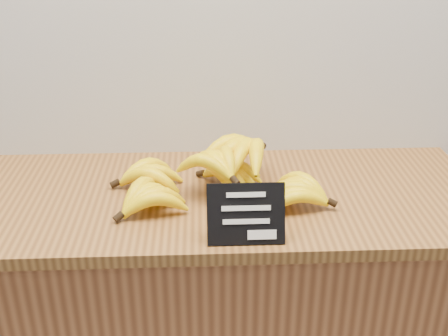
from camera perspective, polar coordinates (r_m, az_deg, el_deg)
counter_top at (r=1.40m, az=-0.09°, el=-2.98°), size 1.30×0.54×0.03m
chalkboard_sign at (r=1.18m, az=2.25°, el=-4.72°), size 0.16×0.05×0.13m
banana_pile at (r=1.37m, az=-1.24°, el=-0.60°), size 0.53×0.34×0.12m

